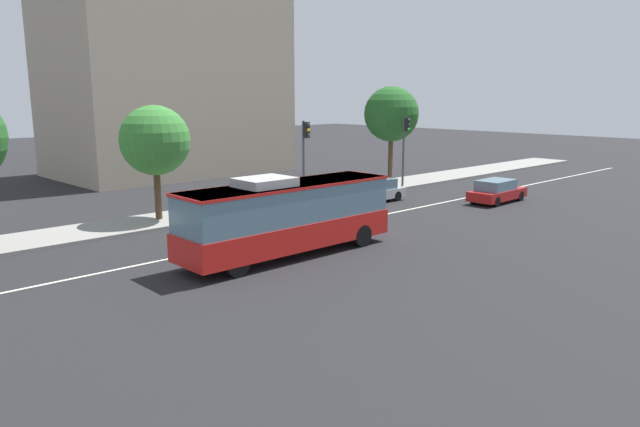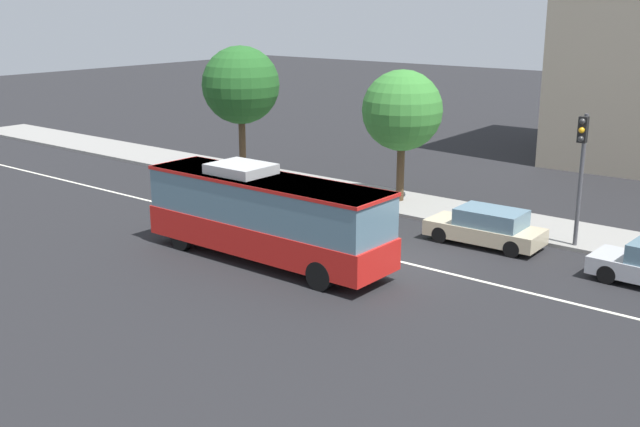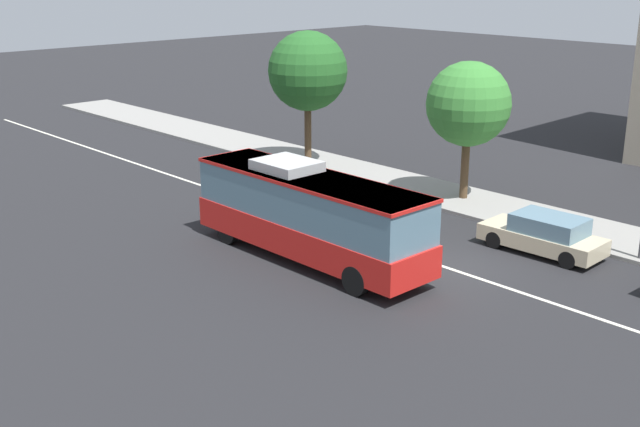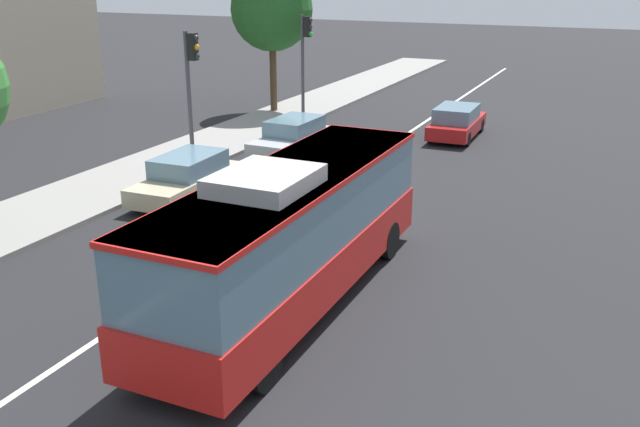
% 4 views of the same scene
% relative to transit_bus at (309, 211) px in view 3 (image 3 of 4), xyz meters
% --- Properties ---
extents(ground_plane, '(160.00, 160.00, 0.00)m').
position_rel_transit_bus_xyz_m(ground_plane, '(4.02, 2.93, -1.81)').
color(ground_plane, black).
extents(sidewalk_kerb, '(80.00, 3.74, 0.14)m').
position_rel_transit_bus_xyz_m(sidewalk_kerb, '(4.02, 9.94, -1.74)').
color(sidewalk_kerb, gray).
rests_on(sidewalk_kerb, ground_plane).
extents(lane_centre_line, '(76.00, 0.16, 0.01)m').
position_rel_transit_bus_xyz_m(lane_centre_line, '(4.02, 2.93, -1.80)').
color(lane_centre_line, silver).
rests_on(lane_centre_line, ground_plane).
extents(transit_bus, '(10.01, 2.55, 3.46)m').
position_rel_transit_bus_xyz_m(transit_bus, '(0.00, 0.00, 0.00)').
color(transit_bus, red).
rests_on(transit_bus, ground_plane).
extents(sedan_beige, '(4.56, 1.95, 1.46)m').
position_rel_transit_bus_xyz_m(sedan_beige, '(5.45, 6.72, -1.09)').
color(sedan_beige, '#C6B793').
rests_on(sedan_beige, ground_plane).
extents(street_tree_kerbside_left, '(4.05, 4.05, 7.02)m').
position_rel_transit_bus_xyz_m(street_tree_kerbside_left, '(-10.11, 9.21, 3.16)').
color(street_tree_kerbside_left, '#4C3823').
rests_on(street_tree_kerbside_left, ground_plane).
extents(street_tree_kerbside_centre, '(3.71, 3.71, 6.24)m').
position_rel_transit_bus_xyz_m(street_tree_kerbside_centre, '(-0.71, 10.08, 2.55)').
color(street_tree_kerbside_centre, '#4C3823').
rests_on(street_tree_kerbside_centre, ground_plane).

